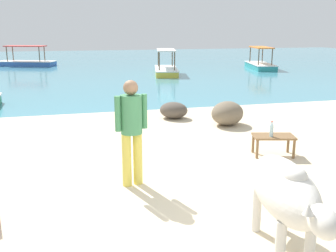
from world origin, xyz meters
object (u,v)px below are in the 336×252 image
(bottle, at_px, (271,130))
(boat_teal, at_px, (260,64))
(low_bench_table, at_px, (274,139))
(boat_blue, at_px, (26,62))
(boat_yellow, at_px, (166,69))
(person_standing, at_px, (131,125))
(cow, at_px, (286,192))

(bottle, relative_size, boat_teal, 0.08)
(low_bench_table, bearing_deg, boat_teal, 77.93)
(boat_blue, bearing_deg, boat_yellow, -20.41)
(bottle, relative_size, person_standing, 0.18)
(person_standing, height_order, boat_teal, person_standing)
(low_bench_table, xyz_separation_m, boat_yellow, (1.41, 13.83, -0.08))
(boat_blue, bearing_deg, cow, -57.69)
(boat_yellow, bearing_deg, person_standing, 175.78)
(person_standing, relative_size, boat_teal, 0.42)
(boat_yellow, xyz_separation_m, boat_teal, (6.19, 1.38, 0.00))
(cow, distance_m, boat_blue, 24.02)
(low_bench_table, height_order, boat_yellow, boat_yellow)
(cow, bearing_deg, boat_blue, -158.23)
(low_bench_table, distance_m, boat_yellow, 13.90)
(boat_yellow, bearing_deg, boat_teal, -65.47)
(cow, bearing_deg, low_bench_table, 163.22)
(boat_blue, bearing_deg, boat_teal, -0.01)
(bottle, bearing_deg, person_standing, -165.75)
(bottle, bearing_deg, boat_teal, 63.25)
(person_standing, bearing_deg, boat_yellow, 151.74)
(cow, xyz_separation_m, person_standing, (-1.25, 2.25, 0.26))
(person_standing, bearing_deg, cow, 17.03)
(low_bench_table, height_order, bottle, bottle)
(low_bench_table, distance_m, boat_teal, 17.01)
(person_standing, xyz_separation_m, boat_yellow, (4.23, 14.58, -0.70))
(cow, relative_size, person_standing, 1.16)
(low_bench_table, bearing_deg, bottle, -132.11)
(bottle, bearing_deg, cow, -116.61)
(boat_yellow, bearing_deg, bottle, -174.22)
(bottle, xyz_separation_m, boat_teal, (7.70, 15.27, -0.26))
(person_standing, bearing_deg, boat_blue, 176.84)
(bottle, xyz_separation_m, boat_blue, (-6.07, 20.63, -0.26))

